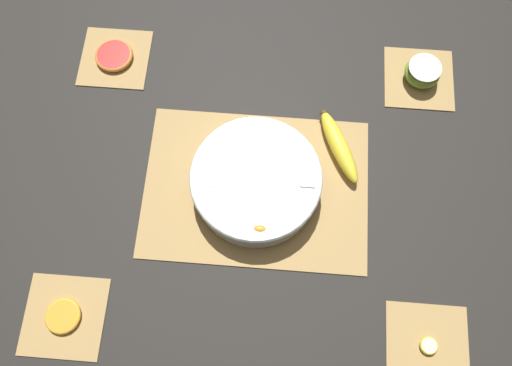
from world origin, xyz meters
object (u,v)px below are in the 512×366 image
object	(u,v)px
whole_banana	(339,146)
apple_half	(423,72)
banana_coin_single	(429,346)
fruit_salad_bowl	(256,181)
orange_slice_whole	(63,316)
grapefruit_slice	(114,56)

from	to	relation	value
whole_banana	apple_half	xyz separation A→B (m)	(-0.19, -0.20, 0.00)
apple_half	banana_coin_single	size ratio (longest dim) A/B	2.32
whole_banana	banana_coin_single	distance (m)	0.44
fruit_salad_bowl	apple_half	xyz separation A→B (m)	(-0.36, -0.30, -0.02)
apple_half	whole_banana	bearing A→B (deg)	46.47
orange_slice_whole	banana_coin_single	distance (m)	0.72
banana_coin_single	grapefruit_slice	size ratio (longest dim) A/B	0.39
orange_slice_whole	whole_banana	bearing A→B (deg)	-143.01
whole_banana	orange_slice_whole	xyz separation A→B (m)	(0.53, 0.40, -0.01)
grapefruit_slice	whole_banana	bearing A→B (deg)	159.81
orange_slice_whole	grapefruit_slice	distance (m)	0.60
apple_half	banana_coin_single	distance (m)	0.60
whole_banana	grapefruit_slice	size ratio (longest dim) A/B	2.02
apple_half	grapefruit_slice	distance (m)	0.72
fruit_salad_bowl	grapefruit_slice	size ratio (longest dim) A/B	3.08
fruit_salad_bowl	apple_half	world-z (taller)	fruit_salad_bowl
orange_slice_whole	grapefruit_slice	bearing A→B (deg)	-90.00
whole_banana	apple_half	bearing A→B (deg)	-133.53
fruit_salad_bowl	banana_coin_single	size ratio (longest dim) A/B	7.84
grapefruit_slice	orange_slice_whole	bearing A→B (deg)	90.00
banana_coin_single	apple_half	bearing A→B (deg)	-90.00
orange_slice_whole	banana_coin_single	world-z (taller)	orange_slice_whole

